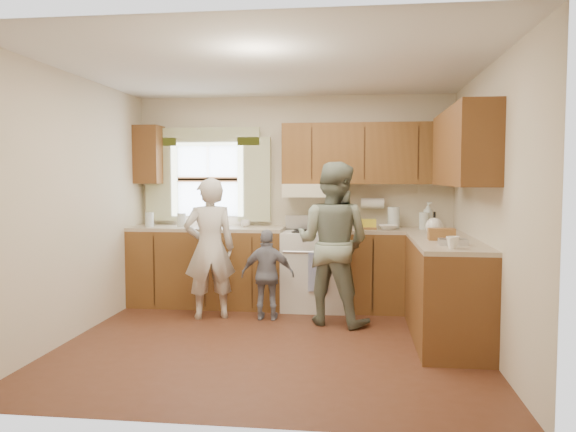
# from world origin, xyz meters

# --- Properties ---
(room) EXTENTS (3.80, 3.80, 3.80)m
(room) POSITION_xyz_m (0.00, 0.00, 1.25)
(room) COLOR #4F2818
(room) RESTS_ON ground
(kitchen_fixtures) EXTENTS (3.80, 2.25, 2.15)m
(kitchen_fixtures) POSITION_xyz_m (0.61, 1.08, 0.84)
(kitchen_fixtures) COLOR #41230E
(kitchen_fixtures) RESTS_ON ground
(stove) EXTENTS (0.76, 0.67, 1.07)m
(stove) POSITION_xyz_m (0.30, 1.44, 0.47)
(stove) COLOR silver
(stove) RESTS_ON ground
(woman_left) EXTENTS (0.65, 0.53, 1.52)m
(woman_left) POSITION_xyz_m (-0.81, 0.85, 0.76)
(woman_left) COLOR beige
(woman_left) RESTS_ON ground
(woman_right) EXTENTS (0.99, 0.88, 1.68)m
(woman_right) POSITION_xyz_m (0.52, 0.79, 0.84)
(woman_right) COLOR #2B492E
(woman_right) RESTS_ON ground
(child) EXTENTS (0.58, 0.25, 0.97)m
(child) POSITION_xyz_m (-0.17, 0.85, 0.49)
(child) COLOR gray
(child) RESTS_ON ground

